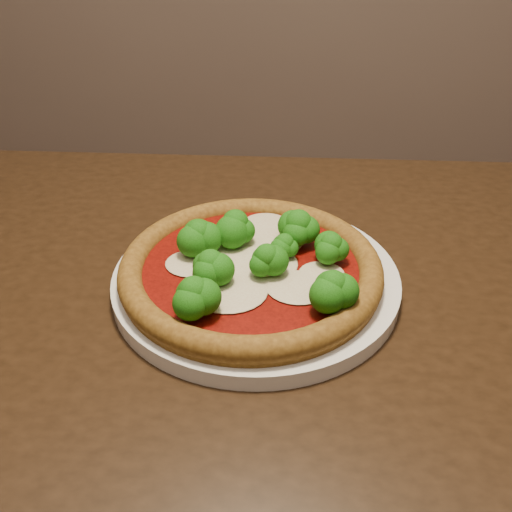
{
  "coord_description": "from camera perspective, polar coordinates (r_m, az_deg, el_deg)",
  "views": [
    {
      "loc": [
        0.09,
        -0.25,
        1.13
      ],
      "look_at": [
        0.04,
        0.26,
        0.79
      ],
      "focal_mm": 40.0,
      "sensor_mm": 36.0,
      "label": 1
    }
  ],
  "objects": [
    {
      "name": "pizza",
      "position": [
        0.61,
        -0.4,
        -0.92
      ],
      "size": [
        0.28,
        0.28,
        0.06
      ],
      "rotation": [
        0.0,
        0.0,
        -0.13
      ],
      "color": "brown",
      "rests_on": "plate"
    },
    {
      "name": "dining_table",
      "position": [
        0.68,
        0.63,
        -12.24
      ],
      "size": [
        1.09,
        0.82,
        0.75
      ],
      "rotation": [
        0.0,
        0.0,
        0.04
      ],
      "color": "black",
      "rests_on": "floor"
    },
    {
      "name": "plate",
      "position": [
        0.63,
        -0.0,
        -2.34
      ],
      "size": [
        0.31,
        0.31,
        0.02
      ],
      "primitive_type": "cylinder",
      "color": "silver",
      "rests_on": "dining_table"
    }
  ]
}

